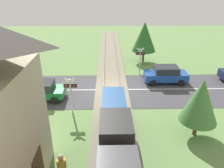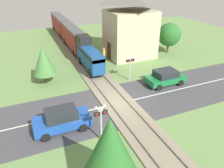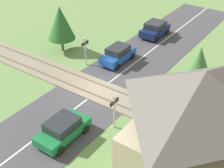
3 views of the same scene
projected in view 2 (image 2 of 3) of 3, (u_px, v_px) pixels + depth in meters
ground_plane at (118, 104)px, 18.25m from camera, size 60.00×60.00×0.00m
road_surface at (118, 104)px, 18.24m from camera, size 48.00×6.40×0.02m
track_bed at (118, 103)px, 18.22m from camera, size 2.80×48.00×0.24m
train at (70, 34)px, 30.81m from camera, size 1.58×23.47×3.18m
car_near_crossing at (62, 120)px, 14.97m from camera, size 3.85×1.83×1.56m
car_far_side at (165, 77)px, 21.03m from camera, size 3.76×1.93×1.46m
crossing_signal_west_approach at (101, 118)px, 13.53m from camera, size 0.90×0.18×2.72m
crossing_signal_east_approach at (130, 64)px, 21.34m from camera, size 0.90×0.18×2.72m
station_building at (130, 25)px, 26.65m from camera, size 6.07×5.07×8.23m
pedestrian_by_station at (104, 55)px, 26.54m from camera, size 0.41×0.41×1.68m
tree_by_station at (169, 35)px, 28.50m from camera, size 3.01×3.01×3.93m
tree_roadside_hedge at (44, 61)px, 20.47m from camera, size 2.19×2.19×3.68m
tree_beyond_track at (110, 148)px, 9.67m from camera, size 2.68×2.68×4.53m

